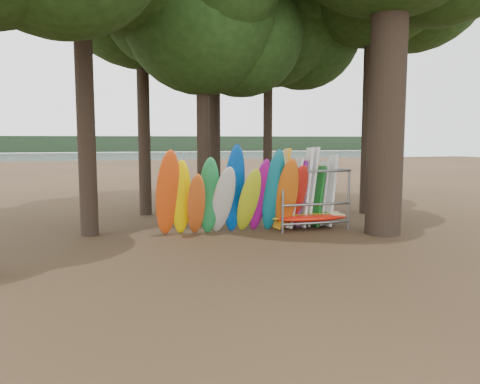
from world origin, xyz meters
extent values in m
plane|color=#47331E|center=(0.00, 0.00, 0.00)|extent=(120.00, 120.00, 0.00)
plane|color=gray|center=(0.00, 60.00, 0.00)|extent=(160.00, 160.00, 0.00)
cube|color=black|center=(0.00, 110.00, 2.00)|extent=(160.00, 4.00, 4.00)
cylinder|color=black|center=(-5.31, 2.53, 6.20)|extent=(0.58, 0.58, 12.41)
cylinder|color=black|center=(-3.16, 6.35, 5.69)|extent=(0.51, 0.51, 11.39)
cylinder|color=black|center=(0.19, 7.88, 6.77)|extent=(0.57, 0.57, 13.53)
cylinder|color=black|center=(2.37, 6.56, 5.16)|extent=(0.41, 0.41, 10.33)
ellipsoid|color=black|center=(2.37, 6.56, 8.78)|extent=(7.60, 7.60, 6.61)
cylinder|color=black|center=(-1.23, 3.56, 4.51)|extent=(0.44, 0.44, 9.03)
ellipsoid|color=black|center=(-1.23, 3.56, 7.67)|extent=(6.64, 6.64, 5.78)
cylinder|color=black|center=(6.01, 4.13, 6.60)|extent=(0.50, 0.50, 13.20)
cylinder|color=black|center=(4.20, -0.01, 6.70)|extent=(1.18, 1.18, 13.39)
ellipsoid|color=#E54912|center=(-2.84, 1.35, 1.44)|extent=(0.85, 1.54, 2.98)
ellipsoid|color=#FEDE00|center=(-2.40, 1.45, 1.27)|extent=(0.74, 1.29, 2.64)
ellipsoid|color=#CF541C|center=(-1.95, 1.17, 1.06)|extent=(0.75, 1.72, 2.31)
ellipsoid|color=#1E8240|center=(-1.50, 1.25, 1.31)|extent=(0.83, 1.37, 2.74)
ellipsoid|color=beige|center=(-1.06, 1.20, 1.16)|extent=(0.87, 1.71, 2.46)
ellipsoid|color=#0641A1|center=(-0.61, 1.40, 1.52)|extent=(0.73, 1.13, 3.11)
ellipsoid|color=#B6CC1C|center=(-0.17, 1.19, 1.13)|extent=(0.77, 1.70, 2.41)
ellipsoid|color=#8F0F74|center=(0.28, 1.36, 1.28)|extent=(0.78, 1.32, 2.64)
ellipsoid|color=#0F6679|center=(0.72, 1.24, 1.43)|extent=(0.78, 1.34, 2.98)
ellipsoid|color=#C45713|center=(1.17, 1.12, 1.28)|extent=(0.87, 1.40, 2.67)
ellipsoid|color=red|center=(1.62, 1.43, 1.17)|extent=(0.83, 1.88, 2.51)
ellipsoid|color=red|center=(2.20, 1.25, 0.42)|extent=(2.64, 0.55, 0.24)
ellipsoid|color=#AA9A16|center=(2.20, 1.53, 0.42)|extent=(2.90, 0.55, 0.24)
ellipsoid|color=#1A6E18|center=(2.20, 1.85, 0.42)|extent=(2.93, 0.55, 0.24)
ellipsoid|color=red|center=(2.20, 2.21, 0.42)|extent=(3.10, 0.55, 0.24)
cube|color=orange|center=(1.26, 1.81, 1.43)|extent=(0.59, 0.77, 2.87)
cube|color=white|center=(1.50, 1.97, 1.10)|extent=(0.31, 0.76, 2.24)
cube|color=silver|center=(1.73, 1.82, 1.26)|extent=(0.59, 0.75, 2.52)
cube|color=#981993|center=(1.97, 2.02, 1.21)|extent=(0.57, 0.81, 2.42)
cube|color=white|center=(2.20, 1.84, 1.44)|extent=(0.50, 0.78, 2.90)
cube|color=white|center=(2.44, 2.01, 1.45)|extent=(0.60, 0.84, 2.91)
cube|color=#176B22|center=(2.67, 1.86, 1.11)|extent=(0.48, 0.78, 2.24)
cube|color=silver|center=(2.90, 2.03, 1.19)|extent=(0.48, 0.79, 2.40)
cube|color=white|center=(3.14, 1.79, 1.31)|extent=(0.41, 0.78, 2.64)
camera|label=1|loc=(-4.71, -13.63, 3.18)|focal=35.00mm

